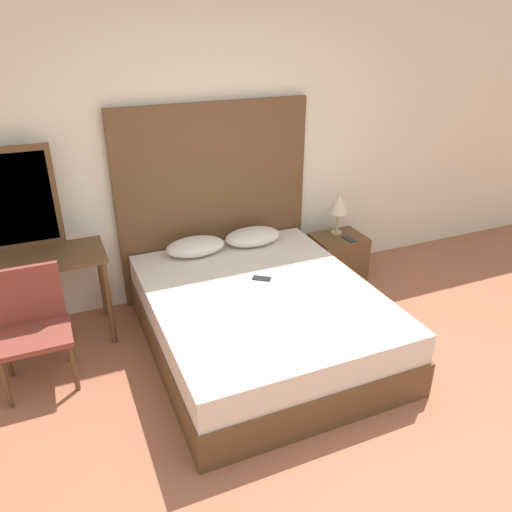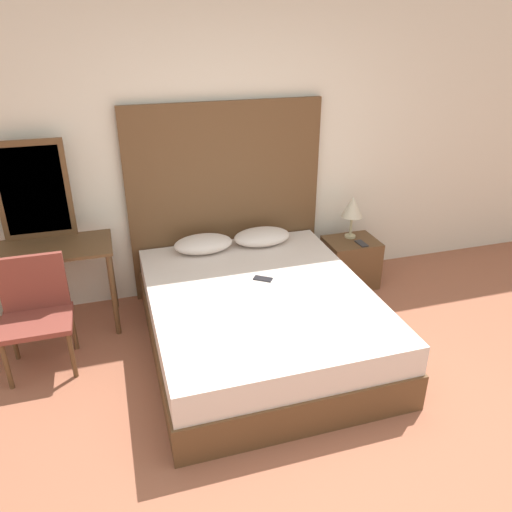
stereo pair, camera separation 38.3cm
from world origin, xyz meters
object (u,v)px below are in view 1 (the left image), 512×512
Objects in this scene: vanity_desk at (33,273)px; bed at (261,319)px; nightstand at (337,258)px; table_lamp at (339,204)px; chair at (31,321)px; phone_on_bed at (262,278)px; phone_on_nightstand at (349,239)px.

bed is at bearing -24.66° from vanity_desk.
nightstand is at bearing 32.36° from bed.
vanity_desk reaches higher than bed.
table_lamp is 2.89m from chair.
chair reaches higher than phone_on_bed.
vanity_desk is (-2.81, 0.10, 0.16)m from phone_on_nightstand.
table_lamp reaches higher than phone_on_bed.
phone_on_nightstand is at bearing -79.72° from table_lamp.
phone_on_nightstand is 0.18× the size of chair.
phone_on_bed is 1.06× the size of phone_on_nightstand.
vanity_desk is 0.47m from chair.
table_lamp reaches higher than vanity_desk.
nightstand is (1.16, 0.74, -0.02)m from bed.
phone_on_bed is at bearing -149.54° from table_lamp.
table_lamp is at bearing 78.12° from nightstand.
bed is at bearing -152.23° from phone_on_nightstand.
phone_on_bed reaches higher than phone_on_nightstand.
phone_on_bed is 0.15× the size of vanity_desk.
nightstand is 3.23× the size of phone_on_nightstand.
bed reaches higher than nightstand.
phone_on_bed is 1.78m from vanity_desk.
vanity_desk is at bearing -178.34° from table_lamp.
phone_on_nightstand is at bearing -1.98° from vanity_desk.
chair reaches higher than nightstand.
phone_on_bed is 0.39× the size of table_lamp.
phone_on_bed is at bearing -4.14° from chair.
nightstand is 0.27m from phone_on_nightstand.
vanity_desk is (-2.78, -0.08, -0.14)m from table_lamp.
phone_on_bed is 0.19× the size of chair.
bed is at bearing -145.33° from table_lamp.
bed is 4.18× the size of nightstand.
bed is 1.80m from vanity_desk.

